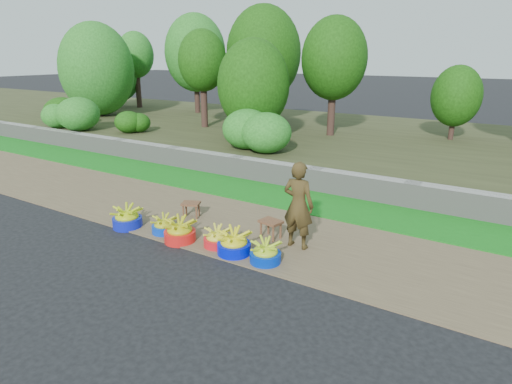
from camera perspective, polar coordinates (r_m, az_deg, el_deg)
The scene contains 15 objects.
ground_plane at distance 7.00m, azimuth -6.38°, elevation -8.53°, with size 120.00×120.00×0.00m, color black.
dirt_shoulder at distance 7.91m, azimuth -0.79°, elevation -5.08°, with size 80.00×2.50×0.02m, color brown.
grass_verge at distance 9.54m, azimuth 5.71°, elevation -1.00°, with size 80.00×1.50×0.04m, color #137317.
retaining_wall at distance 10.20m, azimuth 7.88°, elevation 1.67°, with size 80.00×0.35×0.55m, color gray.
earth_bank at distance 14.70m, azimuth 15.83°, elevation 6.09°, with size 80.00×10.00×0.50m, color #393D20.
vegetation at distance 14.82m, azimuth 6.05°, elevation 15.75°, with size 32.04×8.10×4.40m.
basin_a at distance 8.36m, azimuth -16.81°, elevation -3.35°, with size 0.54×0.54×0.40m.
basin_b at distance 7.92m, azimuth -12.15°, elevation -4.42°, with size 0.44×0.44×0.33m.
basin_c at distance 7.52m, azimuth -10.12°, elevation -5.22°, with size 0.55×0.55×0.41m.
basin_d at distance 7.25m, azimuth -5.21°, elevation -6.19°, with size 0.46×0.46×0.34m.
basin_e at distance 6.96m, azimuth -2.95°, elevation -6.92°, with size 0.55×0.55×0.41m.
basin_f at distance 6.68m, azimuth 1.26°, elevation -8.18°, with size 0.49×0.49×0.36m.
stool_left at distance 8.51m, azimuth -8.67°, elevation -1.78°, with size 0.42×0.38×0.30m.
stool_right at distance 7.47m, azimuth 1.99°, elevation -4.29°, with size 0.42×0.35×0.33m.
vendor_woman at distance 7.01m, azimuth 5.66°, elevation -1.76°, with size 0.54×0.35×1.47m, color black.
Camera 1 is at (3.94, -4.87, 3.11)m, focal length 30.00 mm.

